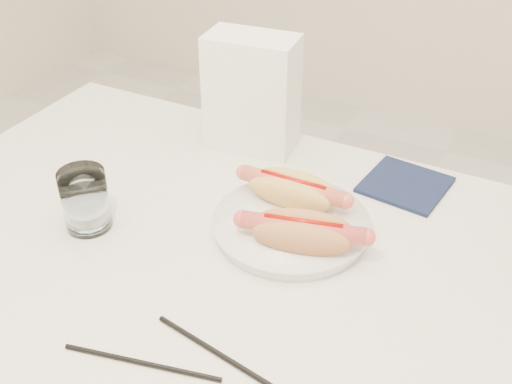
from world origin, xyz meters
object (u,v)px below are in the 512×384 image
at_px(plate, 291,227).
at_px(napkin_box, 252,93).
at_px(water_glass, 85,200).
at_px(hotdog_right, 303,232).
at_px(table, 241,300).
at_px(hotdog_left, 293,190).

relative_size(plate, napkin_box, 1.09).
height_order(water_glass, napkin_box, napkin_box).
bearing_deg(hotdog_right, water_glass, -178.65).
height_order(table, napkin_box, napkin_box).
distance_m(hotdog_right, napkin_box, 0.33).
xyz_separation_m(table, water_glass, (-0.26, -0.02, 0.11)).
xyz_separation_m(plate, water_glass, (-0.28, -0.13, 0.04)).
xyz_separation_m(water_glass, napkin_box, (0.11, 0.34, 0.06)).
distance_m(table, plate, 0.14).
height_order(hotdog_left, napkin_box, napkin_box).
height_order(table, hotdog_left, hotdog_left).
bearing_deg(water_glass, hotdog_right, 15.03).
relative_size(plate, hotdog_right, 1.29).
bearing_deg(hotdog_left, plate, -67.26).
xyz_separation_m(hotdog_left, water_glass, (-0.26, -0.18, 0.01)).
bearing_deg(hotdog_left, hotdog_right, -57.94).
bearing_deg(table, water_glass, -176.43).
bearing_deg(water_glass, hotdog_left, 33.87).
bearing_deg(hotdog_left, water_glass, -146.07).
distance_m(hotdog_left, napkin_box, 0.23).
height_order(hotdog_left, water_glass, water_glass).
bearing_deg(hotdog_left, table, -92.31).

